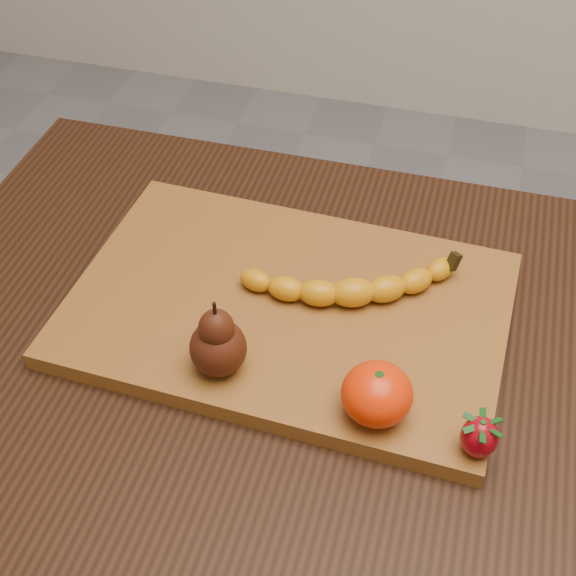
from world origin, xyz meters
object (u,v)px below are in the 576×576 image
(pear, at_px, (217,337))
(mandarin, at_px, (377,394))
(table, at_px, (349,435))
(cutting_board, at_px, (288,308))

(pear, distance_m, mandarin, 0.16)
(pear, height_order, mandarin, pear)
(table, height_order, mandarin, mandarin)
(cutting_board, relative_size, pear, 5.26)
(pear, xyz_separation_m, mandarin, (0.15, -0.01, -0.02))
(cutting_board, xyz_separation_m, mandarin, (0.11, -0.12, 0.04))
(table, distance_m, cutting_board, 0.15)
(cutting_board, distance_m, pear, 0.12)
(table, relative_size, mandarin, 15.36)
(table, xyz_separation_m, pear, (-0.13, -0.04, 0.16))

